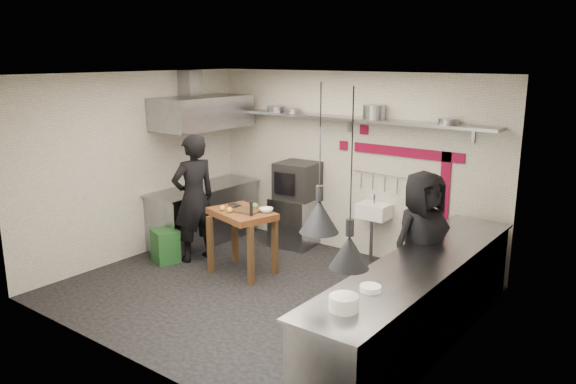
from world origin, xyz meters
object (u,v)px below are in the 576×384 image
Objects in this scene: green_bin at (166,246)px; prep_table at (242,242)px; combi_oven at (298,180)px; oven_stand at (294,222)px; chef_right at (422,244)px; chef_left at (194,198)px.

prep_table is (1.21, 0.38, 0.21)m from green_bin.
combi_oven is 1.24× the size of green_bin.
oven_stand is at bearing 110.61° from prep_table.
prep_table is at bearing -91.63° from combi_oven.
oven_stand is at bearing 90.57° from chef_right.
chef_right is at bearing -27.56° from combi_oven.
chef_left reaches higher than green_bin.
oven_stand is at bearing 58.80° from green_bin.
chef_left is 3.49m from chef_right.
chef_left is at bearing 51.58° from green_bin.
chef_left reaches higher than prep_table.
combi_oven is 1.56m from prep_table.
chef_left is at bearing -125.10° from combi_oven.
chef_left is at bearing 118.40° from chef_right.
chef_left is (-0.93, -0.03, 0.50)m from prep_table.
oven_stand is 2.09m from green_bin.
combi_oven is at bearing 163.81° from chef_left.
combi_oven is at bearing 108.53° from prep_table.
oven_stand is 0.87× the size of prep_table.
combi_oven is at bearing 57.95° from green_bin.
prep_table is at bearing -89.54° from oven_stand.
chef_right reaches higher than prep_table.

